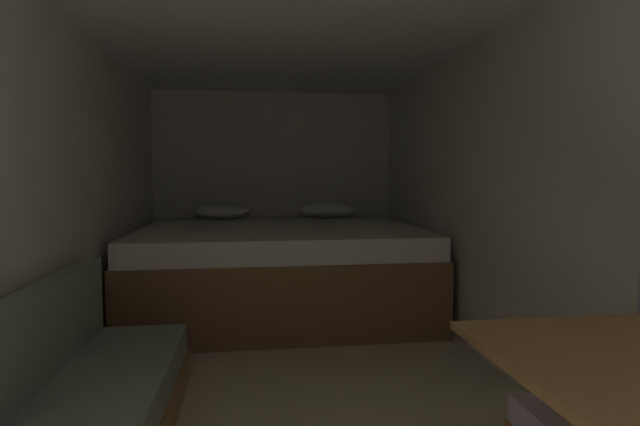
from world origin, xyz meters
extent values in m
plane|color=beige|center=(0.00, 2.02, 0.00)|extent=(7.47, 7.47, 0.00)
cube|color=silver|center=(0.00, 4.78, 1.06)|extent=(2.67, 0.05, 2.13)
cube|color=silver|center=(-1.31, 2.02, 1.06)|extent=(0.05, 5.47, 2.13)
cube|color=silver|center=(1.31, 2.02, 1.06)|extent=(0.05, 5.47, 2.13)
cube|color=white|center=(0.00, 2.02, 2.15)|extent=(2.67, 5.47, 0.05)
cube|color=brown|center=(0.00, 3.73, 0.29)|extent=(2.45, 1.95, 0.59)
cube|color=white|center=(0.00, 3.73, 0.68)|extent=(2.41, 1.91, 0.18)
ellipsoid|color=white|center=(-0.55, 4.51, 0.86)|extent=(0.59, 0.29, 0.17)
ellipsoid|color=white|center=(0.55, 4.51, 0.86)|extent=(0.59, 0.29, 0.17)
camera|label=1|loc=(-0.24, -0.66, 1.24)|focal=27.67mm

